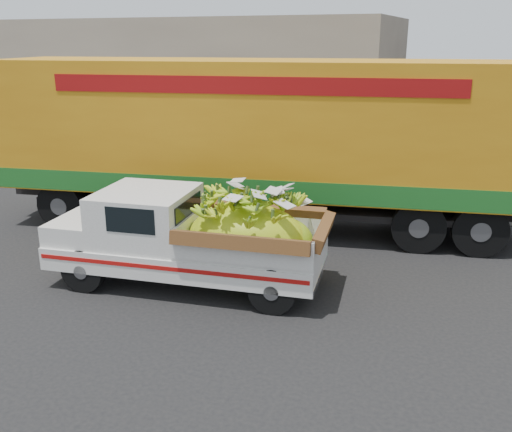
% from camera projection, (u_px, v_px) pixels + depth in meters
% --- Properties ---
extents(ground, '(100.00, 100.00, 0.00)m').
position_uv_depth(ground, '(169.00, 302.00, 9.61)').
color(ground, black).
rests_on(ground, ground).
extents(curb, '(60.00, 0.25, 0.15)m').
position_uv_depth(curb, '(298.00, 198.00, 15.57)').
color(curb, gray).
rests_on(curb, ground).
extents(sidewalk, '(60.00, 4.00, 0.14)m').
position_uv_depth(sidewalk, '(320.00, 181.00, 17.42)').
color(sidewalk, gray).
rests_on(sidewalk, ground).
extents(building_left, '(18.00, 6.00, 5.00)m').
position_uv_depth(building_left, '(184.00, 80.00, 24.83)').
color(building_left, gray).
rests_on(building_left, ground).
extents(pickup_truck, '(5.01, 2.43, 1.69)m').
position_uv_depth(pickup_truck, '(207.00, 238.00, 9.97)').
color(pickup_truck, black).
rests_on(pickup_truck, ground).
extents(semi_trailer, '(12.08, 4.79, 3.80)m').
position_uv_depth(semi_trailer, '(262.00, 137.00, 12.83)').
color(semi_trailer, black).
rests_on(semi_trailer, ground).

